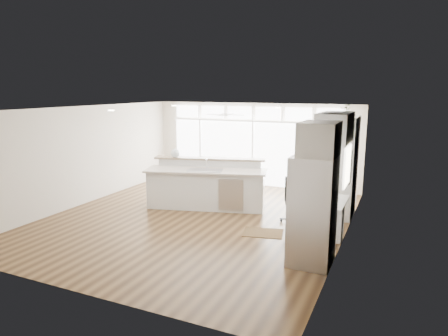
% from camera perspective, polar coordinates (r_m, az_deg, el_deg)
% --- Properties ---
extents(floor, '(7.00, 8.00, 0.02)m').
position_cam_1_polar(floor, '(9.98, -3.86, -7.26)').
color(floor, '#3C2612').
rests_on(floor, ground).
extents(ceiling, '(7.00, 8.00, 0.02)m').
position_cam_1_polar(ceiling, '(9.48, -4.08, 8.47)').
color(ceiling, white).
rests_on(ceiling, wall_back).
extents(wall_back, '(7.00, 0.04, 2.70)m').
position_cam_1_polar(wall_back, '(13.25, 4.25, 3.41)').
color(wall_back, beige).
rests_on(wall_back, floor).
extents(wall_front, '(7.00, 0.04, 2.70)m').
position_cam_1_polar(wall_front, '(6.50, -20.96, -5.68)').
color(wall_front, beige).
rests_on(wall_front, floor).
extents(wall_left, '(0.04, 8.00, 2.70)m').
position_cam_1_polar(wall_left, '(11.69, -19.27, 1.74)').
color(wall_left, beige).
rests_on(wall_left, floor).
extents(wall_right, '(0.04, 8.00, 2.70)m').
position_cam_1_polar(wall_right, '(8.58, 17.09, -1.41)').
color(wall_right, beige).
rests_on(wall_right, floor).
extents(glass_wall, '(5.80, 0.06, 2.08)m').
position_cam_1_polar(glass_wall, '(13.24, 4.15, 2.09)').
color(glass_wall, white).
rests_on(glass_wall, wall_back).
extents(transom_row, '(5.90, 0.06, 0.40)m').
position_cam_1_polar(transom_row, '(13.09, 4.23, 7.84)').
color(transom_row, white).
rests_on(transom_row, wall_back).
extents(desk_window, '(0.04, 0.85, 0.85)m').
position_cam_1_polar(desk_window, '(8.84, 17.17, 0.27)').
color(desk_window, white).
rests_on(desk_window, wall_right).
extents(ceiling_fan, '(1.16, 1.16, 0.32)m').
position_cam_1_polar(ceiling_fan, '(12.22, 0.15, 8.10)').
color(ceiling_fan, white).
rests_on(ceiling_fan, ceiling).
extents(recessed_lights, '(3.40, 3.00, 0.02)m').
position_cam_1_polar(recessed_lights, '(9.65, -3.51, 8.41)').
color(recessed_lights, beige).
rests_on(recessed_lights, ceiling).
extents(oven_cabinet, '(0.64, 1.20, 2.50)m').
position_cam_1_polar(oven_cabinet, '(10.39, 16.56, 0.22)').
color(oven_cabinet, silver).
rests_on(oven_cabinet, floor).
extents(desk_nook, '(0.72, 1.30, 0.76)m').
position_cam_1_polar(desk_nook, '(9.17, 14.69, -6.76)').
color(desk_nook, silver).
rests_on(desk_nook, floor).
extents(upper_cabinets, '(0.64, 1.30, 0.64)m').
position_cam_1_polar(upper_cabinets, '(8.77, 15.59, 5.56)').
color(upper_cabinets, silver).
rests_on(upper_cabinets, wall_right).
extents(refrigerator, '(0.76, 0.90, 2.00)m').
position_cam_1_polar(refrigerator, '(7.44, 12.57, -5.90)').
color(refrigerator, '#B9B8BD').
rests_on(refrigerator, floor).
extents(fridge_cabinet, '(0.64, 0.90, 0.60)m').
position_cam_1_polar(fridge_cabinet, '(7.16, 13.49, 4.05)').
color(fridge_cabinet, silver).
rests_on(fridge_cabinet, wall_right).
extents(framed_photos, '(0.06, 0.22, 0.80)m').
position_cam_1_polar(framed_photos, '(9.47, 17.60, 0.03)').
color(framed_photos, black).
rests_on(framed_photos, wall_right).
extents(kitchen_island, '(3.43, 2.02, 1.28)m').
position_cam_1_polar(kitchen_island, '(10.70, -2.56, -2.35)').
color(kitchen_island, silver).
rests_on(kitchen_island, floor).
extents(rug, '(0.99, 0.80, 0.01)m').
position_cam_1_polar(rug, '(9.05, 5.60, -9.18)').
color(rug, '#392412').
rests_on(rug, floor).
extents(office_chair, '(0.68, 0.65, 1.07)m').
position_cam_1_polar(office_chair, '(9.68, 10.04, -4.63)').
color(office_chair, black).
rests_on(office_chair, floor).
extents(fishbowl, '(0.28, 0.28, 0.24)m').
position_cam_1_polar(fishbowl, '(11.16, -6.98, 2.13)').
color(fishbowl, silver).
rests_on(fishbowl, kitchen_island).
extents(monitor, '(0.09, 0.46, 0.38)m').
position_cam_1_polar(monitor, '(9.03, 14.37, -3.25)').
color(monitor, black).
rests_on(monitor, desk_nook).
extents(keyboard, '(0.18, 0.36, 0.02)m').
position_cam_1_polar(keyboard, '(9.10, 13.25, -4.27)').
color(keyboard, silver).
rests_on(keyboard, desk_nook).
extents(potted_plant, '(0.29, 0.32, 0.23)m').
position_cam_1_polar(potted_plant, '(10.23, 17.00, 7.73)').
color(potted_plant, '#36622A').
rests_on(potted_plant, oven_cabinet).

